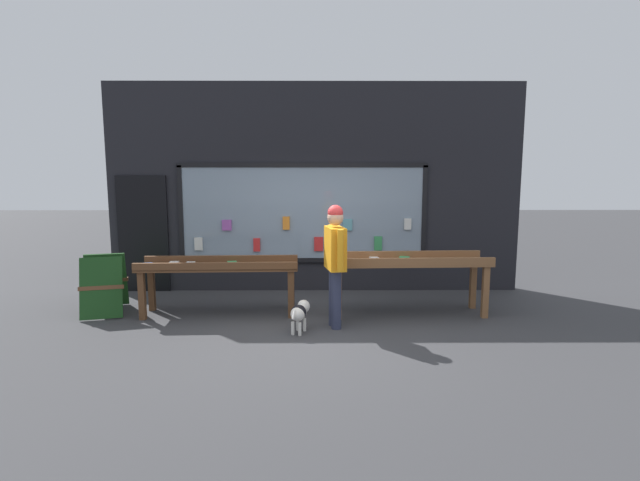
% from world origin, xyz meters
% --- Properties ---
extents(ground_plane, '(40.00, 40.00, 0.00)m').
position_xyz_m(ground_plane, '(0.00, 0.00, 0.00)').
color(ground_plane, '#38383A').
extents(shopfront_facade, '(7.40, 0.29, 3.73)m').
position_xyz_m(shopfront_facade, '(-0.05, 2.39, 1.83)').
color(shopfront_facade, black).
rests_on(shopfront_facade, ground_plane).
extents(display_table_left, '(2.42, 0.74, 0.86)m').
position_xyz_m(display_table_left, '(-1.45, 0.81, 0.69)').
color(display_table_left, brown).
rests_on(display_table_left, ground_plane).
extents(display_table_right, '(2.42, 0.78, 0.93)m').
position_xyz_m(display_table_right, '(1.45, 0.81, 0.74)').
color(display_table_right, brown).
rests_on(display_table_right, ground_plane).
extents(person_browsing, '(0.31, 0.67, 1.73)m').
position_xyz_m(person_browsing, '(0.30, 0.16, 1.02)').
color(person_browsing, '#2D334C').
rests_on(person_browsing, ground_plane).
extents(small_dog, '(0.30, 0.52, 0.41)m').
position_xyz_m(small_dog, '(-0.19, -0.06, 0.28)').
color(small_dog, white).
rests_on(small_dog, ground_plane).
extents(sandwich_board_sign, '(0.79, 0.96, 0.89)m').
position_xyz_m(sandwich_board_sign, '(-3.24, 0.87, 0.46)').
color(sandwich_board_sign, '#193F19').
rests_on(sandwich_board_sign, ground_plane).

